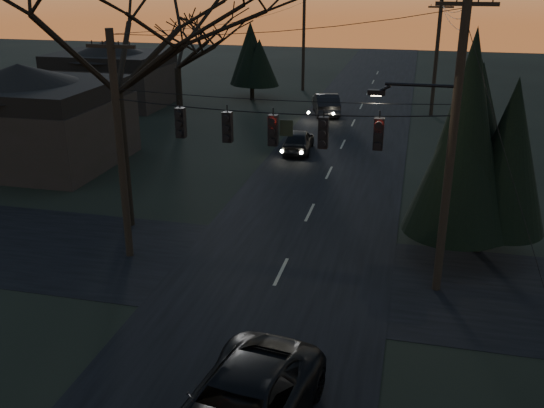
% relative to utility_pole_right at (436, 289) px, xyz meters
% --- Properties ---
extents(main_road, '(8.00, 120.00, 0.02)m').
position_rel_utility_pole_right_xyz_m(main_road, '(-5.50, 10.00, 0.01)').
color(main_road, black).
rests_on(main_road, ground).
extents(cross_road, '(60.00, 7.00, 0.02)m').
position_rel_utility_pole_right_xyz_m(cross_road, '(-5.50, 0.00, 0.01)').
color(cross_road, black).
rests_on(cross_road, ground).
extents(utility_pole_right, '(5.00, 0.30, 10.00)m').
position_rel_utility_pole_right_xyz_m(utility_pole_right, '(0.00, 0.00, 0.00)').
color(utility_pole_right, black).
rests_on(utility_pole_right, ground).
extents(utility_pole_left, '(1.80, 0.30, 8.50)m').
position_rel_utility_pole_right_xyz_m(utility_pole_left, '(-11.50, 0.00, 0.00)').
color(utility_pole_left, black).
rests_on(utility_pole_left, ground).
extents(utility_pole_far_r, '(1.80, 0.30, 8.50)m').
position_rel_utility_pole_right_xyz_m(utility_pole_far_r, '(0.00, 28.00, 0.00)').
color(utility_pole_far_r, black).
rests_on(utility_pole_far_r, ground).
extents(utility_pole_far_l, '(0.30, 0.30, 8.00)m').
position_rel_utility_pole_right_xyz_m(utility_pole_far_l, '(-11.50, 36.00, 0.00)').
color(utility_pole_far_l, black).
rests_on(utility_pole_far_l, ground).
extents(span_signal_assembly, '(11.50, 0.44, 1.46)m').
position_rel_utility_pole_right_xyz_m(span_signal_assembly, '(-5.74, 0.00, 5.35)').
color(span_signal_assembly, black).
rests_on(span_signal_assembly, ground).
extents(bare_tree_left, '(9.82, 9.82, 11.49)m').
position_rel_utility_pole_right_xyz_m(bare_tree_left, '(-12.88, 2.81, 8.03)').
color(bare_tree_left, black).
rests_on(bare_tree_left, ground).
extents(evergreen_right, '(4.63, 4.63, 7.59)m').
position_rel_utility_pole_right_xyz_m(evergreen_right, '(1.58, 3.54, 4.39)').
color(evergreen_right, black).
rests_on(evergreen_right, ground).
extents(bare_tree_dist, '(7.01, 7.01, 8.48)m').
position_rel_utility_pole_right_xyz_m(bare_tree_dist, '(-16.97, 19.29, 5.92)').
color(bare_tree_dist, black).
rests_on(bare_tree_dist, ground).
extents(evergreen_dist, '(3.85, 3.85, 5.72)m').
position_rel_utility_pole_right_xyz_m(evergreen_dist, '(-14.90, 30.64, 3.45)').
color(evergreen_dist, black).
rests_on(evergreen_dist, ground).
extents(house_left_near, '(10.00, 8.00, 5.60)m').
position_rel_utility_pole_right_xyz_m(house_left_near, '(-22.50, 10.00, 2.80)').
color(house_left_near, black).
rests_on(house_left_near, ground).
extents(house_left_far, '(9.00, 7.00, 5.20)m').
position_rel_utility_pole_right_xyz_m(house_left_far, '(-25.50, 26.00, 2.60)').
color(house_left_far, black).
rests_on(house_left_far, ground).
extents(sedan_oncoming_a, '(1.89, 4.17, 1.39)m').
position_rel_utility_pole_right_xyz_m(sedan_oncoming_a, '(-7.95, 15.71, 0.69)').
color(sedan_oncoming_a, black).
rests_on(sedan_oncoming_a, ground).
extents(sedan_oncoming_b, '(2.90, 5.19, 1.62)m').
position_rel_utility_pole_right_xyz_m(sedan_oncoming_b, '(-7.88, 26.43, 0.81)').
color(sedan_oncoming_b, black).
rests_on(sedan_oncoming_b, ground).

